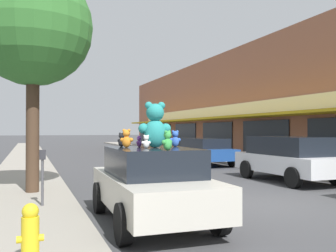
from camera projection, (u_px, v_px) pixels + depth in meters
ground_plane at (266, 205)px, 9.26m from camera, size 260.00×260.00×0.00m
sidewalk_near at (23, 222)px, 7.29m from camera, size 2.43×90.00×0.14m
storefront_row at (295, 108)px, 28.53m from camera, size 15.12×39.51×7.14m
plush_art_car at (152, 183)px, 7.50m from camera, size 1.99×4.06×1.50m
teddy_bear_giant at (155, 126)px, 7.58m from camera, size 0.70×0.44×0.93m
teddy_bear_orange at (126, 139)px, 7.64m from camera, size 0.28×0.24×0.38m
teddy_bear_green at (167, 141)px, 6.59m from camera, size 0.26×0.22×0.36m
teddy_bear_black at (122, 140)px, 7.98m from camera, size 0.19×0.22×0.31m
teddy_bear_blue at (175, 139)px, 8.09m from camera, size 0.26×0.16×0.35m
teddy_bear_cream at (157, 138)px, 8.39m from camera, size 0.26×0.25×0.37m
teddy_bear_purple at (139, 142)px, 7.90m from camera, size 0.16×0.16×0.24m
teddy_bear_white at (146, 142)px, 7.40m from camera, size 0.19×0.12×0.26m
parked_car_far_center at (288, 157)px, 13.48m from camera, size 1.98×4.38×1.62m
parked_car_far_right at (205, 150)px, 19.91m from camera, size 1.97×4.34×1.42m
street_tree at (33, 28)px, 10.45m from camera, size 3.31×3.31×6.26m
fire_hydrant at (30, 234)px, 4.75m from camera, size 0.33×0.22×0.79m
parking_meter at (42, 170)px, 8.50m from camera, size 0.14×0.10×1.27m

